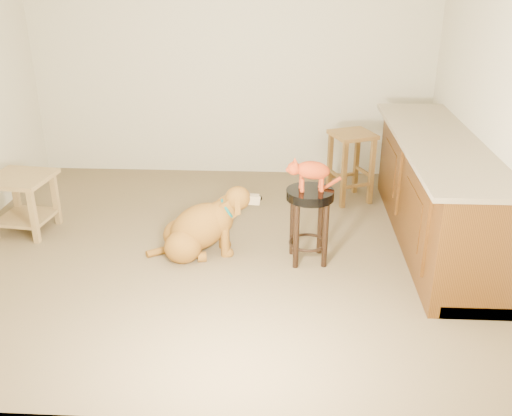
# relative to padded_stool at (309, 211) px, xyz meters

# --- Properties ---
(floor) EXTENTS (4.50, 4.00, 0.01)m
(floor) POSITION_rel_padded_stool_xyz_m (-0.82, 0.13, -0.45)
(floor) COLOR brown
(floor) RESTS_ON ground
(room_shell) EXTENTS (4.54, 4.04, 2.62)m
(room_shell) POSITION_rel_padded_stool_xyz_m (-0.82, 0.13, 1.23)
(room_shell) COLOR beige
(room_shell) RESTS_ON ground
(cabinet_run) EXTENTS (0.70, 2.56, 0.94)m
(cabinet_run) POSITION_rel_padded_stool_xyz_m (1.12, 0.43, -0.01)
(cabinet_run) COLOR #49290D
(cabinet_run) RESTS_ON ground
(padded_stool) EXTENTS (0.39, 0.39, 0.63)m
(padded_stool) POSITION_rel_padded_stool_xyz_m (0.00, 0.00, 0.00)
(padded_stool) COLOR black
(padded_stool) RESTS_ON ground
(wood_stool) EXTENTS (0.52, 0.52, 0.73)m
(wood_stool) POSITION_rel_padded_stool_xyz_m (0.47, 1.33, -0.07)
(wood_stool) COLOR brown
(wood_stool) RESTS_ON ground
(side_table) EXTENTS (0.58, 0.58, 0.55)m
(side_table) POSITION_rel_padded_stool_xyz_m (-2.59, 0.41, -0.09)
(side_table) COLOR olive
(side_table) RESTS_ON ground
(golden_retriever) EXTENTS (0.99, 0.55, 0.64)m
(golden_retriever) POSITION_rel_padded_stool_xyz_m (-0.91, 0.06, -0.21)
(golden_retriever) COLOR brown
(golden_retriever) RESTS_ON ground
(tabby_kitten) EXTENTS (0.46, 0.21, 0.30)m
(tabby_kitten) POSITION_rel_padded_stool_xyz_m (-0.01, -0.00, 0.34)
(tabby_kitten) COLOR #982F0F
(tabby_kitten) RESTS_ON padded_stool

